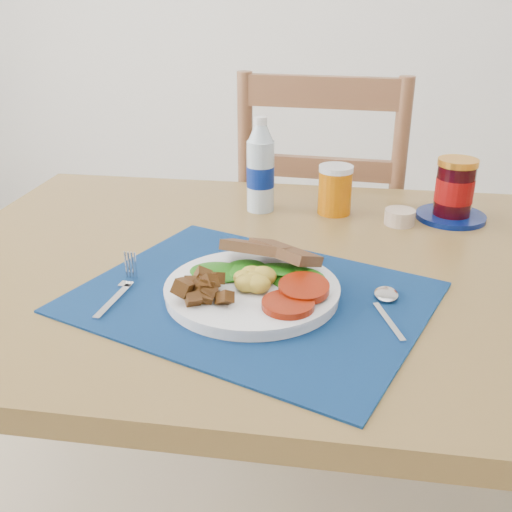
{
  "coord_description": "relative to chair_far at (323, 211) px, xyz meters",
  "views": [
    {
      "loc": [
        0.03,
        -0.75,
        1.19
      ],
      "look_at": [
        -0.1,
        0.1,
        0.8
      ],
      "focal_mm": 42.0,
      "sensor_mm": 36.0,
      "label": 1
    }
  ],
  "objects": [
    {
      "name": "jam_on_saucer",
      "position": [
        0.28,
        -0.4,
        0.2
      ],
      "size": [
        0.14,
        0.14,
        0.13
      ],
      "color": "#051557",
      "rests_on": "table"
    },
    {
      "name": "water_bottle",
      "position": [
        -0.12,
        -0.41,
        0.23
      ],
      "size": [
        0.06,
        0.06,
        0.2
      ],
      "color": "#ADBFCC",
      "rests_on": "table"
    },
    {
      "name": "spoon",
      "position": [
        0.13,
        -0.81,
        0.15
      ],
      "size": [
        0.04,
        0.16,
        0.0
      ],
      "rotation": [
        0.0,
        0.0,
        0.32
      ],
      "color": "#B2B5BA",
      "rests_on": "placemat"
    },
    {
      "name": "fork",
      "position": [
        -0.28,
        -0.83,
        0.15
      ],
      "size": [
        0.03,
        0.16,
        0.0
      ],
      "rotation": [
        0.0,
        0.0,
        -0.1
      ],
      "color": "#B2B5BA",
      "rests_on": "placemat"
    },
    {
      "name": "ramekin",
      "position": [
        0.17,
        -0.45,
        0.16
      ],
      "size": [
        0.06,
        0.06,
        0.03
      ],
      "primitive_type": "cylinder",
      "color": "tan",
      "rests_on": "table"
    },
    {
      "name": "table",
      "position": [
        0.02,
        -0.67,
        0.06
      ],
      "size": [
        1.4,
        0.9,
        0.75
      ],
      "color": "brown",
      "rests_on": "ground"
    },
    {
      "name": "placemat",
      "position": [
        -0.07,
        -0.81,
        0.14
      ],
      "size": [
        0.62,
        0.56,
        0.0
      ],
      "primitive_type": "cube",
      "rotation": [
        0.0,
        0.0,
        -0.37
      ],
      "color": "black",
      "rests_on": "table"
    },
    {
      "name": "chair_far",
      "position": [
        0.0,
        0.0,
        0.0
      ],
      "size": [
        0.48,
        0.46,
        1.22
      ],
      "rotation": [
        0.0,
        0.0,
        3.07
      ],
      "color": "#57331F",
      "rests_on": "ground"
    },
    {
      "name": "breakfast_plate",
      "position": [
        -0.08,
        -0.81,
        0.17
      ],
      "size": [
        0.27,
        0.27,
        0.06
      ],
      "rotation": [
        0.0,
        0.0,
        -0.35
      ],
      "color": "silver",
      "rests_on": "placemat"
    },
    {
      "name": "juice_glass",
      "position": [
        0.04,
        -0.41,
        0.19
      ],
      "size": [
        0.07,
        0.07,
        0.1
      ],
      "primitive_type": "cylinder",
      "color": "#C16105",
      "rests_on": "table"
    }
  ]
}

